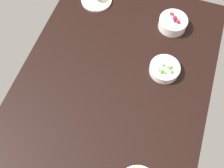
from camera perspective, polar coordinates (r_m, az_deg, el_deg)
The scene contains 3 objects.
dining_table at distance 128.52cm, azimuth -0.00°, elevation -0.79°, with size 134.73×91.03×4.00cm, color black.
bowl_peas at distance 130.77cm, azimuth 11.19°, elevation 3.19°, with size 14.66×14.66×5.63cm.
bowl_berries at distance 146.80cm, azimuth 12.91°, elevation 12.67°, with size 14.90×14.90×7.65cm.
Camera 1 is at (-52.75, -17.70, 117.85)cm, focal length 42.73 mm.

